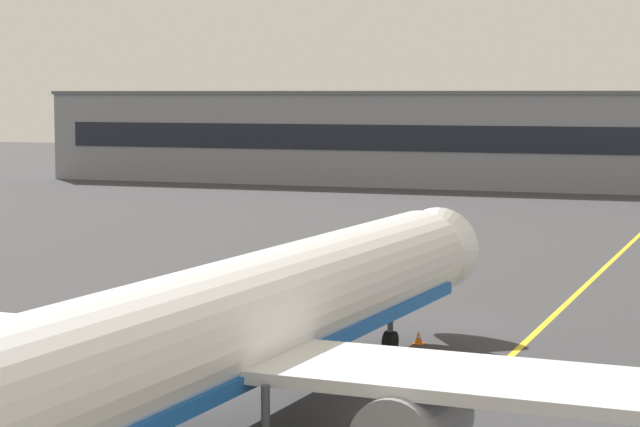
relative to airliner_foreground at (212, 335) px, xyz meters
name	(u,v)px	position (x,y,z in m)	size (l,w,h in m)	color
taxiway_centreline	(531,337)	(5.35, 19.99, -3.37)	(0.30, 180.00, 0.01)	yellow
airliner_foreground	(212,335)	(0.00, 0.00, 0.00)	(32.21, 41.51, 11.65)	white
safety_cone_by_nose_gear	(419,338)	(1.30, 16.83, -3.11)	(0.44, 0.44, 0.55)	orange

